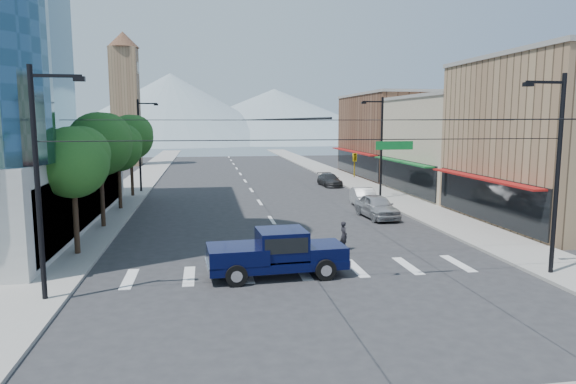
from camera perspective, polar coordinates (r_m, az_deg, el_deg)
The scene contains 21 objects.
ground at distance 22.90m, azimuth 2.79°, elevation -9.79°, with size 160.00×160.00×0.00m, color #28282B.
sidewalk_left at distance 62.16m, azimuth -16.03°, elevation 1.26°, with size 4.00×120.00×0.15m, color gray.
sidewalk_right at distance 63.90m, azimuth 5.87°, elevation 1.70°, with size 4.00×120.00×0.15m, color gray.
shop_near at distance 39.84m, azimuth 28.98°, elevation 4.83°, with size 12.00×14.00×11.00m, color #8C6B4C.
shop_mid at distance 51.62m, azimuth 19.29°, elevation 4.75°, with size 12.00×14.00×9.00m, color tan.
shop_far at distance 66.10m, azimuth 12.68°, elevation 6.04°, with size 12.00×18.00×10.00m, color brown.
clock_tower at distance 84.26m, azimuth -17.63°, elevation 10.07°, with size 4.80×4.80×20.40m.
mountain_left at distance 171.69m, azimuth -12.87°, elevation 9.08°, with size 80.00×80.00×22.00m, color gray.
mountain_right at distance 183.00m, azimuth -1.52°, elevation 8.57°, with size 90.00×90.00×18.00m, color gray.
tree_near at distance 28.25m, azimuth -22.53°, elevation 3.32°, with size 3.65×3.64×6.71m.
tree_midnear at distance 35.06m, azimuth -19.98°, elevation 5.21°, with size 4.09×4.09×7.52m.
tree_midfar at distance 41.98m, azimuth -18.18°, elevation 4.84°, with size 3.65×3.64×6.71m.
tree_far at distance 48.88m, azimuth -16.95°, elevation 5.98°, with size 4.09×4.09×7.52m.
signal_rig at distance 21.01m, azimuth 3.96°, elevation 1.56°, with size 21.80×0.20×9.00m.
lamp_pole_nw at distance 51.73m, azimuth -16.05°, elevation 5.38°, with size 2.00×0.25×9.00m.
lamp_pole_ne at distance 45.97m, azimuth 10.19°, elevation 5.28°, with size 2.00×0.25×9.00m.
pickup_truck at distance 23.20m, azimuth -1.32°, elevation -6.70°, with size 6.42×2.75×2.13m.
pedestrian at distance 28.02m, azimuth 6.21°, elevation -4.85°, with size 0.58×0.38×1.58m, color black.
parked_car_near at distance 37.50m, azimuth 9.86°, elevation -1.59°, with size 1.99×4.94×1.68m, color #9FA0A4.
parked_car_mid at distance 42.09m, azimuth 8.43°, elevation -0.63°, with size 1.62×4.65×1.53m, color #B8B8B8.
parked_car_far at distance 55.21m, azimuth 4.64°, elevation 1.35°, with size 1.85×4.56×1.32m, color #292A2C.
Camera 1 is at (-4.58, -21.33, 6.97)m, focal length 32.00 mm.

